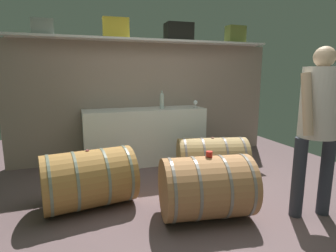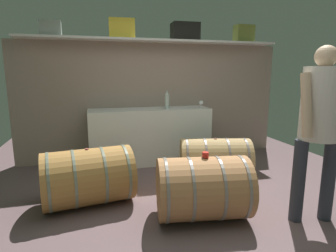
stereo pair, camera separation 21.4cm
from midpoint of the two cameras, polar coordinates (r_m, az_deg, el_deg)
The scene contains 15 objects.
ground_plane at distance 3.39m, azimuth 1.61°, elevation -14.20°, with size 5.63×7.66×0.02m, color #624C4F.
back_wall_panel at distance 4.70m, azimuth -5.49°, elevation 5.08°, with size 4.43×0.10×1.91m, color gray.
high_shelf_board at distance 4.56m, azimuth -5.26°, elevation 17.17°, with size 4.08×0.40×0.03m, color silver.
toolcase_grey at distance 4.47m, azimuth -25.83°, elevation 17.88°, with size 0.28×0.30×0.21m, color gray.
toolcase_yellow at distance 4.48m, azimuth -12.19°, elevation 19.19°, with size 0.39×0.19×0.29m, color yellow.
toolcase_black at distance 4.72m, azimuth 0.85°, elevation 18.88°, with size 0.43×0.29×0.28m, color black.
toolcase_olive at distance 5.17m, azimuth 12.56°, elevation 17.99°, with size 0.32×0.19×0.29m, color olive.
work_cabinet at distance 4.43m, azimuth -6.14°, elevation -2.08°, with size 1.90×0.54×0.88m, color silver.
wine_bottle_clear at distance 4.36m, azimuth -2.69°, elevation 5.33°, with size 0.07×0.07×0.28m.
wine_glass at distance 4.46m, azimuth 4.33°, elevation 4.80°, with size 0.08×0.08×0.12m.
wine_barrel_near at distance 2.81m, azimuth 5.76°, elevation -12.49°, with size 0.96×0.74×0.63m.
wine_barrel_far at distance 3.14m, azimuth -17.97°, elevation -10.37°, with size 1.01×0.74×0.63m.
wine_barrel_flank at distance 3.87m, azimuth 7.51°, elevation -6.46°, with size 1.04×0.75×0.56m.
tasting_cup at distance 2.70m, azimuth 6.29°, elevation -5.79°, with size 0.06×0.06×0.05m, color red.
winemaker_pouring at distance 2.95m, azimuth 27.00°, elevation 1.89°, with size 0.52×0.44×1.67m.
Camera 1 is at (-1.18, -2.29, 1.42)m, focal length 29.45 mm.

